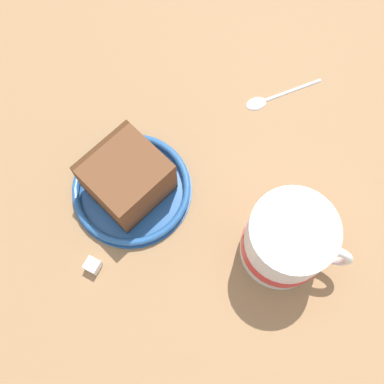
{
  "coord_description": "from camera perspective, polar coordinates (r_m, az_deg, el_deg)",
  "views": [
    {
      "loc": [
        -0.02,
        -24.88,
        57.92
      ],
      "look_at": [
        4.05,
        -5.94,
        3.0
      ],
      "focal_mm": 44.16,
      "sensor_mm": 36.0,
      "label": 1
    }
  ],
  "objects": [
    {
      "name": "teaspoon",
      "position": [
        0.68,
        9.19,
        11.11
      ],
      "size": [
        11.63,
        3.26,
        0.8
      ],
      "color": "silver",
      "rests_on": "ground_plane"
    },
    {
      "name": "ground_plane",
      "position": [
        0.64,
        -4.66,
        2.9
      ],
      "size": [
        144.09,
        144.09,
        2.57
      ],
      "primitive_type": "cube",
      "color": "#936D47"
    },
    {
      "name": "small_plate",
      "position": [
        0.61,
        -7.28,
        0.41
      ],
      "size": [
        15.56,
        15.56,
        1.56
      ],
      "color": "#26599E",
      "rests_on": "ground_plane"
    },
    {
      "name": "cake_slice",
      "position": [
        0.58,
        -7.86,
        1.71
      ],
      "size": [
        12.1,
        12.01,
        6.93
      ],
      "color": "#472814",
      "rests_on": "small_plate"
    },
    {
      "name": "sugar_cube",
      "position": [
        0.59,
        -11.88,
        -8.66
      ],
      "size": [
        2.35,
        2.35,
        1.67
      ],
      "primitive_type": "cube",
      "rotation": [
        0.0,
        0.0,
        0.88
      ],
      "color": "white",
      "rests_on": "ground_plane"
    },
    {
      "name": "tea_mug",
      "position": [
        0.56,
        11.44,
        -5.85
      ],
      "size": [
        11.81,
        10.04,
        10.15
      ],
      "color": "white",
      "rests_on": "ground_plane"
    }
  ]
}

